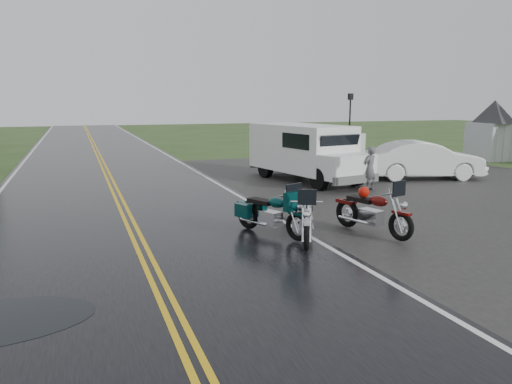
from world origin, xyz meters
TOP-DOWN VIEW (x-y plane):
  - ground at (0.00, 0.00)m, footprint 120.00×120.00m
  - road at (0.00, 10.00)m, footprint 8.00×100.00m
  - parking_pad at (11.00, 5.00)m, footprint 14.00×24.00m
  - visitor_center at (20.00, 12.00)m, footprint 16.00×10.00m
  - motorcycle_red at (5.51, -0.01)m, footprint 1.41×2.40m
  - motorcycle_teal at (3.34, 0.79)m, footprint 1.63×2.33m
  - motorcycle_silver at (3.22, 0.06)m, footprint 1.59×2.28m
  - van_white at (6.85, 6.60)m, footprint 3.32×6.13m
  - person_at_van at (8.51, 5.98)m, footprint 0.67×0.56m
  - sedan_white at (12.03, 7.54)m, footprint 4.93×2.81m
  - lamp_post_far_right at (12.61, 14.43)m, footprint 0.31×0.31m

SIDE VIEW (x-z plane):
  - ground at x=0.00m, z-range 0.00..0.00m
  - parking_pad at x=11.00m, z-range 0.00..0.03m
  - road at x=0.00m, z-range 0.00..0.04m
  - motorcycle_silver at x=3.22m, z-range 0.00..1.27m
  - motorcycle_teal at x=3.34m, z-range 0.00..1.30m
  - motorcycle_red at x=5.51m, z-range 0.00..1.34m
  - sedan_white at x=12.03m, z-range 0.00..1.54m
  - person_at_van at x=8.51m, z-range 0.00..1.55m
  - van_white at x=6.85m, z-range 0.00..2.28m
  - lamp_post_far_right at x=12.61m, z-range 0.00..3.59m
  - visitor_center at x=20.00m, z-range 0.00..4.80m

